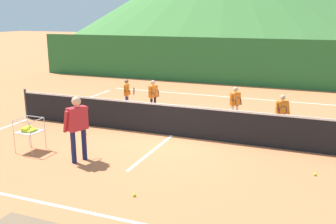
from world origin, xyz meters
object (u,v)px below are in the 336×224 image
tennis_net (172,120)px  ball_cart (29,130)px  student_3 (282,110)px  student_1 (153,94)px  tennis_ball_5 (86,133)px  student_0 (127,92)px  student_2 (235,101)px  tennis_ball_2 (134,195)px  tennis_ball_3 (315,174)px  instructor (77,123)px

tennis_net → ball_cart: (-3.07, -2.66, 0.09)m
tennis_net → student_3: student_3 is taller
student_1 → tennis_ball_5: bearing=-105.3°
tennis_ball_5 → tennis_net: bearing=19.3°
student_0 → student_3: 5.81m
student_2 → tennis_ball_2: bearing=-96.6°
tennis_net → student_1: 2.84m
student_3 → tennis_ball_2: 6.11m
student_1 → student_2: (3.08, -0.14, -0.01)m
tennis_ball_5 → tennis_ball_3: bearing=-6.0°
student_3 → ball_cart: 7.45m
instructor → student_3: instructor is taller
instructor → ball_cart: 1.71m
instructor → tennis_ball_5: 2.40m
student_0 → tennis_ball_2: bearing=-61.4°
student_0 → tennis_ball_3: 7.90m
tennis_ball_3 → student_1: bearing=145.9°
tennis_ball_5 → tennis_ball_2: bearing=-44.3°
tennis_ball_2 → student_2: bearing=83.4°
tennis_net → tennis_ball_3: bearing=-20.9°
student_0 → student_2: size_ratio=0.99×
tennis_net → ball_cart: 4.07m
tennis_net → student_2: bearing=56.3°
student_1 → tennis_ball_2: student_1 is taller
student_0 → student_1: size_ratio=0.98×
tennis_ball_3 → tennis_ball_5: 6.66m
ball_cart → tennis_ball_3: (7.19, 1.09, -0.56)m
student_0 → student_1: student_1 is taller
student_0 → tennis_ball_3: student_0 is taller
tennis_ball_2 → tennis_ball_5: 4.52m
student_3 → ball_cart: bearing=-145.2°
student_0 → tennis_ball_3: bearing=-29.7°
instructor → student_0: (-1.31, 5.11, -0.26)m
tennis_net → tennis_ball_5: size_ratio=163.60×
instructor → student_0: instructor is taller
instructor → ball_cart: size_ratio=1.84×
instructor → student_2: 5.74m
student_1 → tennis_net: bearing=-54.9°
student_3 → tennis_ball_5: student_3 is taller
student_2 → student_3: size_ratio=1.03×
tennis_net → student_0: size_ratio=9.17×
student_3 → tennis_ball_5: 6.10m
student_1 → ball_cart: (-1.45, -4.98, -0.15)m
student_1 → student_3: (4.66, -0.73, -0.03)m
student_0 → student_1: (1.10, -0.01, 0.01)m
instructor → tennis_ball_3: instructor is taller
student_3 → ball_cart: student_3 is taller
student_0 → instructor: bearing=-75.6°
tennis_ball_2 → tennis_ball_3: size_ratio=1.00×
ball_cart → student_2: bearing=46.9°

